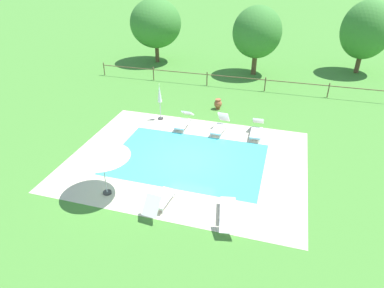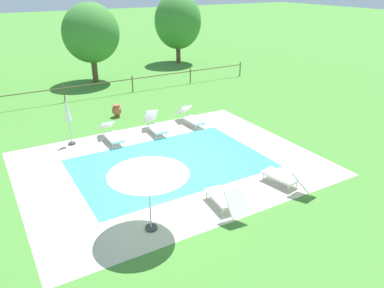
{
  "view_description": "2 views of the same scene",
  "coord_description": "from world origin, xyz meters",
  "px_view_note": "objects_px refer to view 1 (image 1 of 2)",
  "views": [
    {
      "loc": [
        4.19,
        -13.52,
        8.96
      ],
      "look_at": [
        0.09,
        0.5,
        0.6
      ],
      "focal_mm": 31.75,
      "sensor_mm": 36.0,
      "label": 1
    },
    {
      "loc": [
        -6.1,
        -12.11,
        6.82
      ],
      "look_at": [
        1.16,
        0.25,
        0.5
      ],
      "focal_mm": 35.41,
      "sensor_mm": 36.0,
      "label": 2
    }
  ],
  "objects_px": {
    "sun_lounger_north_mid": "(257,129)",
    "tree_west_mid": "(156,23)",
    "tree_far_west": "(366,30)",
    "patio_umbrella_open_foreground": "(101,153)",
    "patio_umbrella_closed_row_west": "(160,96)",
    "terracotta_urn_near_fence": "(218,104)",
    "sun_lounger_north_far": "(220,125)",
    "sun_lounger_north_near_steps": "(184,121)",
    "sun_lounger_north_end": "(160,200)",
    "sun_lounger_south_mid": "(228,212)",
    "tree_centre": "(257,32)"
  },
  "relations": [
    {
      "from": "sun_lounger_north_far",
      "to": "patio_umbrella_closed_row_west",
      "type": "height_order",
      "value": "patio_umbrella_closed_row_west"
    },
    {
      "from": "sun_lounger_north_end",
      "to": "sun_lounger_south_mid",
      "type": "distance_m",
      "value": 2.71
    },
    {
      "from": "sun_lounger_north_end",
      "to": "patio_umbrella_closed_row_west",
      "type": "distance_m",
      "value": 8.34
    },
    {
      "from": "patio_umbrella_open_foreground",
      "to": "patio_umbrella_closed_row_west",
      "type": "bearing_deg",
      "value": 93.28
    },
    {
      "from": "tree_centre",
      "to": "patio_umbrella_open_foreground",
      "type": "bearing_deg",
      "value": -102.31
    },
    {
      "from": "patio_umbrella_closed_row_west",
      "to": "terracotta_urn_near_fence",
      "type": "relative_size",
      "value": 3.36
    },
    {
      "from": "tree_far_west",
      "to": "sun_lounger_north_far",
      "type": "bearing_deg",
      "value": -122.45
    },
    {
      "from": "tree_far_west",
      "to": "tree_west_mid",
      "type": "distance_m",
      "value": 17.31
    },
    {
      "from": "tree_far_west",
      "to": "tree_west_mid",
      "type": "xyz_separation_m",
      "value": [
        -17.23,
        -1.67,
        -0.08
      ]
    },
    {
      "from": "sun_lounger_south_mid",
      "to": "sun_lounger_north_near_steps",
      "type": "bearing_deg",
      "value": 119.27
    },
    {
      "from": "sun_lounger_north_mid",
      "to": "tree_west_mid",
      "type": "relative_size",
      "value": 0.36
    },
    {
      "from": "tree_west_mid",
      "to": "sun_lounger_north_far",
      "type": "bearing_deg",
      "value": -54.82
    },
    {
      "from": "sun_lounger_north_far",
      "to": "sun_lounger_south_mid",
      "type": "distance_m",
      "value": 7.25
    },
    {
      "from": "sun_lounger_north_near_steps",
      "to": "tree_centre",
      "type": "relative_size",
      "value": 0.38
    },
    {
      "from": "sun_lounger_north_near_steps",
      "to": "sun_lounger_south_mid",
      "type": "relative_size",
      "value": 0.97
    },
    {
      "from": "sun_lounger_north_end",
      "to": "tree_centre",
      "type": "xyz_separation_m",
      "value": [
        1.38,
        18.0,
        2.98
      ]
    },
    {
      "from": "sun_lounger_south_mid",
      "to": "sun_lounger_north_end",
      "type": "bearing_deg",
      "value": -178.12
    },
    {
      "from": "sun_lounger_north_mid",
      "to": "tree_west_mid",
      "type": "height_order",
      "value": "tree_west_mid"
    },
    {
      "from": "sun_lounger_north_far",
      "to": "terracotta_urn_near_fence",
      "type": "distance_m",
      "value": 3.17
    },
    {
      "from": "sun_lounger_south_mid",
      "to": "terracotta_urn_near_fence",
      "type": "bearing_deg",
      "value": 104.5
    },
    {
      "from": "sun_lounger_north_end",
      "to": "sun_lounger_north_near_steps",
      "type": "bearing_deg",
      "value": 99.92
    },
    {
      "from": "terracotta_urn_near_fence",
      "to": "tree_far_west",
      "type": "height_order",
      "value": "tree_far_west"
    },
    {
      "from": "sun_lounger_north_end",
      "to": "sun_lounger_south_mid",
      "type": "bearing_deg",
      "value": 1.88
    },
    {
      "from": "sun_lounger_north_near_steps",
      "to": "terracotta_urn_near_fence",
      "type": "bearing_deg",
      "value": 65.94
    },
    {
      "from": "sun_lounger_north_far",
      "to": "tree_far_west",
      "type": "bearing_deg",
      "value": 57.55
    },
    {
      "from": "sun_lounger_north_far",
      "to": "tree_centre",
      "type": "bearing_deg",
      "value": 87.49
    },
    {
      "from": "patio_umbrella_open_foreground",
      "to": "tree_centre",
      "type": "height_order",
      "value": "tree_centre"
    },
    {
      "from": "tree_far_west",
      "to": "sun_lounger_north_end",
      "type": "bearing_deg",
      "value": -114.81
    },
    {
      "from": "tree_far_west",
      "to": "patio_umbrella_open_foreground",
      "type": "bearing_deg",
      "value": -120.5
    },
    {
      "from": "sun_lounger_north_end",
      "to": "sun_lounger_south_mid",
      "type": "relative_size",
      "value": 0.92
    },
    {
      "from": "sun_lounger_north_far",
      "to": "tree_far_west",
      "type": "xyz_separation_m",
      "value": [
        8.73,
        13.73,
        3.06
      ]
    },
    {
      "from": "sun_lounger_north_end",
      "to": "patio_umbrella_closed_row_west",
      "type": "relative_size",
      "value": 0.86
    },
    {
      "from": "sun_lounger_north_mid",
      "to": "patio_umbrella_open_foreground",
      "type": "distance_m",
      "value": 8.99
    },
    {
      "from": "terracotta_urn_near_fence",
      "to": "tree_far_west",
      "type": "bearing_deg",
      "value": 48.18
    },
    {
      "from": "patio_umbrella_open_foreground",
      "to": "patio_umbrella_closed_row_west",
      "type": "relative_size",
      "value": 1.02
    },
    {
      "from": "tree_far_west",
      "to": "tree_centre",
      "type": "relative_size",
      "value": 1.07
    },
    {
      "from": "sun_lounger_north_mid",
      "to": "sun_lounger_south_mid",
      "type": "bearing_deg",
      "value": -91.83
    },
    {
      "from": "sun_lounger_north_mid",
      "to": "sun_lounger_north_far",
      "type": "bearing_deg",
      "value": -176.53
    },
    {
      "from": "sun_lounger_north_mid",
      "to": "sun_lounger_north_end",
      "type": "relative_size",
      "value": 1.03
    },
    {
      "from": "terracotta_urn_near_fence",
      "to": "patio_umbrella_closed_row_west",
      "type": "bearing_deg",
      "value": -140.93
    },
    {
      "from": "patio_umbrella_open_foreground",
      "to": "sun_lounger_north_mid",
      "type": "bearing_deg",
      "value": 52.11
    },
    {
      "from": "tree_west_mid",
      "to": "sun_lounger_north_end",
      "type": "bearing_deg",
      "value": -68.39
    },
    {
      "from": "sun_lounger_north_mid",
      "to": "tree_far_west",
      "type": "bearing_deg",
      "value": 63.8
    },
    {
      "from": "sun_lounger_north_near_steps",
      "to": "terracotta_urn_near_fence",
      "type": "distance_m",
      "value": 3.31
    },
    {
      "from": "sun_lounger_north_far",
      "to": "tree_west_mid",
      "type": "xyz_separation_m",
      "value": [
        -8.5,
        12.05,
        2.98
      ]
    },
    {
      "from": "patio_umbrella_closed_row_west",
      "to": "tree_west_mid",
      "type": "bearing_deg",
      "value": 112.23
    },
    {
      "from": "patio_umbrella_open_foreground",
      "to": "sun_lounger_south_mid",
      "type": "bearing_deg",
      "value": -1.84
    },
    {
      "from": "sun_lounger_north_far",
      "to": "patio_umbrella_open_foreground",
      "type": "height_order",
      "value": "patio_umbrella_open_foreground"
    },
    {
      "from": "patio_umbrella_closed_row_west",
      "to": "tree_west_mid",
      "type": "xyz_separation_m",
      "value": [
        -4.67,
        11.43,
        1.9
      ]
    },
    {
      "from": "sun_lounger_north_mid",
      "to": "tree_far_west",
      "type": "relative_size",
      "value": 0.35
    }
  ]
}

